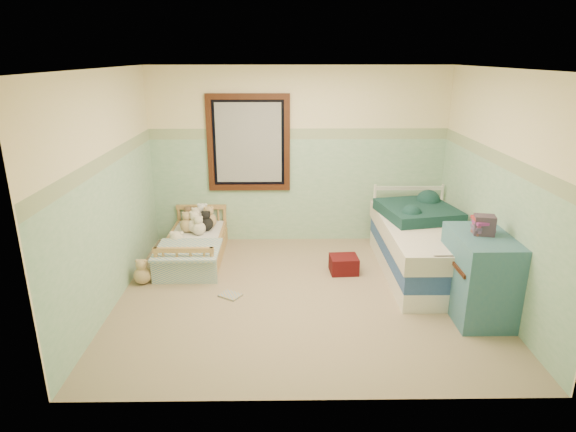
{
  "coord_description": "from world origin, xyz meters",
  "views": [
    {
      "loc": [
        -0.24,
        -5.03,
        2.64
      ],
      "look_at": [
        -0.17,
        0.35,
        0.84
      ],
      "focal_mm": 30.37,
      "sensor_mm": 36.0,
      "label": 1
    }
  ],
  "objects_px": {
    "toddler_bed_frame": "(195,253)",
    "twin_bed_frame": "(424,265)",
    "floor_book": "(230,295)",
    "plush_floor_cream": "(178,251)",
    "plush_floor_tan": "(143,275)",
    "red_pillow": "(344,264)",
    "dresser": "(479,275)"
  },
  "relations": [
    {
      "from": "plush_floor_tan",
      "to": "floor_book",
      "type": "distance_m",
      "value": 1.14
    },
    {
      "from": "plush_floor_cream",
      "to": "plush_floor_tan",
      "type": "bearing_deg",
      "value": -113.25
    },
    {
      "from": "plush_floor_cream",
      "to": "floor_book",
      "type": "height_order",
      "value": "plush_floor_cream"
    },
    {
      "from": "plush_floor_cream",
      "to": "dresser",
      "type": "height_order",
      "value": "dresser"
    },
    {
      "from": "toddler_bed_frame",
      "to": "twin_bed_frame",
      "type": "xyz_separation_m",
      "value": [
        2.96,
        -0.49,
        0.02
      ]
    },
    {
      "from": "plush_floor_cream",
      "to": "twin_bed_frame",
      "type": "height_order",
      "value": "plush_floor_cream"
    },
    {
      "from": "plush_floor_tan",
      "to": "twin_bed_frame",
      "type": "height_order",
      "value": "twin_bed_frame"
    },
    {
      "from": "dresser",
      "to": "floor_book",
      "type": "distance_m",
      "value": 2.71
    },
    {
      "from": "red_pillow",
      "to": "floor_book",
      "type": "xyz_separation_m",
      "value": [
        -1.38,
        -0.63,
        -0.1
      ]
    },
    {
      "from": "plush_floor_cream",
      "to": "dresser",
      "type": "distance_m",
      "value": 3.74
    },
    {
      "from": "plush_floor_cream",
      "to": "dresser",
      "type": "relative_size",
      "value": 0.32
    },
    {
      "from": "twin_bed_frame",
      "to": "dresser",
      "type": "xyz_separation_m",
      "value": [
        0.26,
        -1.01,
        0.34
      ]
    },
    {
      "from": "plush_floor_cream",
      "to": "plush_floor_tan",
      "type": "relative_size",
      "value": 1.34
    },
    {
      "from": "plush_floor_tan",
      "to": "red_pillow",
      "type": "distance_m",
      "value": 2.48
    },
    {
      "from": "toddler_bed_frame",
      "to": "red_pillow",
      "type": "bearing_deg",
      "value": -12.82
    },
    {
      "from": "plush_floor_cream",
      "to": "floor_book",
      "type": "relative_size",
      "value": 1.22
    },
    {
      "from": "dresser",
      "to": "floor_book",
      "type": "xyz_separation_m",
      "value": [
        -2.64,
        0.42,
        -0.44
      ]
    },
    {
      "from": "dresser",
      "to": "red_pillow",
      "type": "height_order",
      "value": "dresser"
    },
    {
      "from": "dresser",
      "to": "floor_book",
      "type": "height_order",
      "value": "dresser"
    },
    {
      "from": "twin_bed_frame",
      "to": "red_pillow",
      "type": "bearing_deg",
      "value": 177.41
    },
    {
      "from": "plush_floor_cream",
      "to": "twin_bed_frame",
      "type": "distance_m",
      "value": 3.21
    },
    {
      "from": "floor_book",
      "to": "twin_bed_frame",
      "type": "bearing_deg",
      "value": 46.44
    },
    {
      "from": "floor_book",
      "to": "dresser",
      "type": "bearing_deg",
      "value": 23.53
    },
    {
      "from": "toddler_bed_frame",
      "to": "floor_book",
      "type": "distance_m",
      "value": 1.23
    },
    {
      "from": "plush_floor_tan",
      "to": "dresser",
      "type": "relative_size",
      "value": 0.24
    },
    {
      "from": "toddler_bed_frame",
      "to": "twin_bed_frame",
      "type": "distance_m",
      "value": 3.0
    },
    {
      "from": "red_pillow",
      "to": "dresser",
      "type": "bearing_deg",
      "value": -39.77
    },
    {
      "from": "toddler_bed_frame",
      "to": "twin_bed_frame",
      "type": "relative_size",
      "value": 0.72
    },
    {
      "from": "toddler_bed_frame",
      "to": "red_pillow",
      "type": "distance_m",
      "value": 2.01
    },
    {
      "from": "twin_bed_frame",
      "to": "floor_book",
      "type": "distance_m",
      "value": 2.45
    },
    {
      "from": "red_pillow",
      "to": "floor_book",
      "type": "distance_m",
      "value": 1.52
    },
    {
      "from": "red_pillow",
      "to": "twin_bed_frame",
      "type": "bearing_deg",
      "value": -2.59
    }
  ]
}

